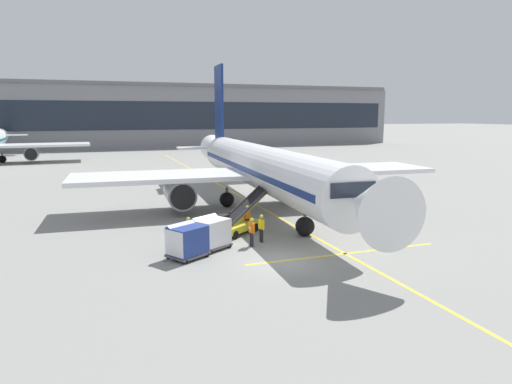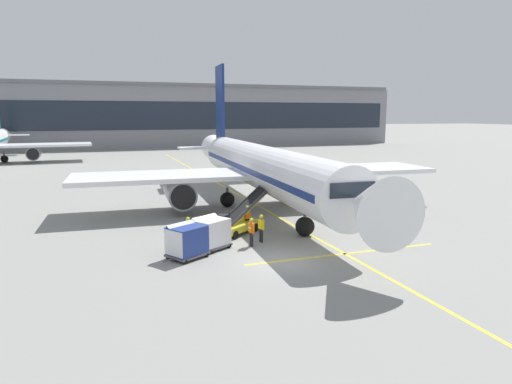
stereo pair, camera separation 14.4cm
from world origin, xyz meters
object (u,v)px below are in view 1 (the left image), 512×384
Objects in this scene: parked_airplane at (260,167)px; ground_crew_by_carts at (261,226)px; baggage_cart_lead at (211,232)px; safety_cone_engine_keepout at (200,221)px; ground_crew_marshaller at (188,229)px; ground_crew_wingwalker at (247,216)px; ground_crew_by_loader at (252,230)px; belt_loader at (238,221)px; baggage_cart_second at (187,240)px.

ground_crew_by_carts is at bearing -109.61° from parked_airplane.
baggage_cart_lead is 5.84m from safety_cone_engine_keepout.
parked_airplane is at bearing 49.76° from ground_crew_marshaller.
parked_airplane is at bearing 63.92° from ground_crew_wingwalker.
belt_loader is at bearing 86.65° from ground_crew_by_loader.
ground_crew_wingwalker is at bearing 75.67° from ground_crew_by_loader.
parked_airplane is 22.95× the size of ground_crew_wingwalker.
parked_airplane is at bearing 56.82° from baggage_cart_lead.
parked_airplane is 7.94× the size of belt_loader.
baggage_cart_second is 1.57× the size of ground_crew_by_carts.
ground_crew_by_loader is at bearing -104.33° from ground_crew_wingwalker.
ground_crew_by_carts is (3.29, 0.31, -0.00)m from baggage_cart_lead.
ground_crew_by_loader and ground_crew_wingwalker have the same top height.
ground_crew_marshaller is (0.56, 2.38, -0.00)m from baggage_cart_second.
ground_crew_wingwalker is (0.92, 3.59, 0.00)m from ground_crew_by_loader.
parked_airplane is 12.97m from baggage_cart_lead.
ground_crew_wingwalker is at bearing -116.08° from parked_airplane.
baggage_cart_lead is at bearing -96.71° from safety_cone_engine_keepout.
belt_loader reaches higher than ground_crew_by_carts.
baggage_cart_second is 1.57× the size of ground_crew_by_loader.
belt_loader is 2.89× the size of ground_crew_by_loader.
parked_airplane is 11.25m from ground_crew_by_carts.
baggage_cart_second is (-8.63, -11.91, -2.38)m from parked_airplane.
ground_crew_marshaller is at bearing -130.24° from parked_airplane.
belt_loader reaches higher than ground_crew_marshaller.
belt_loader reaches higher than baggage_cart_lead.
belt_loader reaches higher than safety_cone_engine_keepout.
ground_crew_by_carts is at bearing -75.80° from belt_loader.
ground_crew_wingwalker is (4.99, 4.48, -0.00)m from baggage_cart_second.
safety_cone_engine_keepout is (-2.61, 5.45, -0.63)m from ground_crew_by_carts.
safety_cone_engine_keepout is at bearing 124.64° from belt_loader.
parked_airplane reaches higher than baggage_cart_lead.
belt_loader is at bearing 26.11° from ground_crew_marshaller.
parked_airplane is 22.95× the size of ground_crew_by_loader.
parked_airplane is 9.22m from belt_loader.
ground_crew_marshaller is at bearing -154.60° from ground_crew_wingwalker.
belt_loader is 6.73× the size of safety_cone_engine_keepout.
parked_airplane is at bearing 60.53° from belt_loader.
safety_cone_engine_keepout is (-2.66, 2.52, -0.63)m from ground_crew_wingwalker.
baggage_cart_lead is 1.57× the size of ground_crew_by_carts.
belt_loader is 3.45m from safety_cone_engine_keepout.
ground_crew_marshaller is at bearing 76.74° from baggage_cart_second.
ground_crew_by_loader is at bearing -22.91° from ground_crew_marshaller.
ground_crew_by_loader is (-4.55, -11.02, -2.38)m from parked_airplane.
safety_cone_engine_keepout is at bearing 83.29° from baggage_cart_lead.
ground_crew_by_loader is 1.00× the size of ground_crew_wingwalker.
baggage_cart_second is (-4.27, -4.20, 0.17)m from belt_loader.
baggage_cart_lead is at bearing -123.18° from parked_airplane.
ground_crew_by_loader is 2.33× the size of safety_cone_engine_keepout.
safety_cone_engine_keepout is (-1.94, 2.81, -0.47)m from belt_loader.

